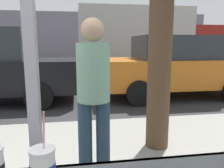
% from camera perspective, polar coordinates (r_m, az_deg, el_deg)
% --- Properties ---
extents(ground_plane, '(60.00, 60.00, 0.00)m').
position_cam_1_polar(ground_plane, '(9.13, -10.11, 0.41)').
color(ground_plane, '#2D2D30').
extents(sidewalk_strip, '(16.00, 2.80, 0.13)m').
position_cam_1_polar(sidewalk_strip, '(2.99, -12.37, -19.30)').
color(sidewalk_strip, gray).
rests_on(sidewalk_strip, ground).
extents(building_facade_far, '(28.00, 1.20, 4.62)m').
position_cam_1_polar(building_facade_far, '(24.20, -9.65, 11.88)').
color(building_facade_far, gray).
rests_on(building_facade_far, ground).
extents(soda_cup_left, '(0.11, 0.11, 0.33)m').
position_cam_1_polar(soda_cup_left, '(1.01, -16.97, -19.41)').
color(soda_cup_left, white).
rests_on(soda_cup_left, window_counter).
extents(parked_car_orange, '(4.10, 1.98, 1.73)m').
position_cam_1_polar(parked_car_orange, '(6.77, 15.26, 4.36)').
color(parked_car_orange, orange).
rests_on(parked_car_orange, ground).
extents(box_truck, '(6.88, 2.44, 3.12)m').
position_cam_1_polar(box_truck, '(11.24, 8.81, 10.86)').
color(box_truck, beige).
rests_on(box_truck, ground).
extents(pedestrian, '(0.32, 0.32, 1.63)m').
position_cam_1_polar(pedestrian, '(2.22, -4.66, -1.87)').
color(pedestrian, '#2C465B').
rests_on(pedestrian, sidewalk_strip).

